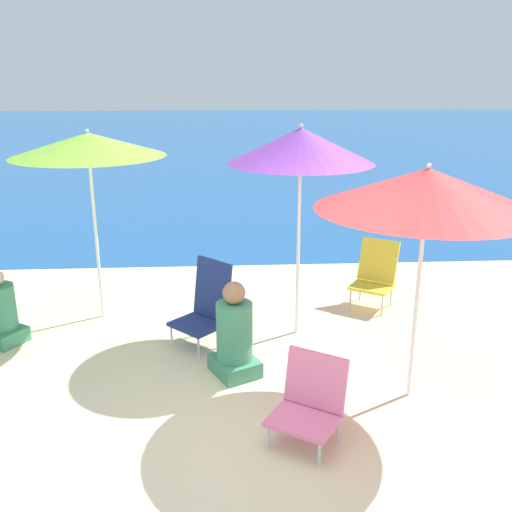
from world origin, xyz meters
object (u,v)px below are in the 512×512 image
(beach_chair_pink, at_px, (310,400))
(person_seated_near, at_px, (1,314))
(beach_umbrella_red, at_px, (427,189))
(person_seated_far, at_px, (235,337))
(beach_umbrella_lime, at_px, (88,145))
(beach_chair_navy, at_px, (206,304))
(beach_umbrella_purple, at_px, (301,146))
(beach_chair_yellow, at_px, (375,273))

(beach_chair_pink, bearing_deg, person_seated_near, -178.83)
(beach_umbrella_red, distance_m, person_seated_far, 2.23)
(beach_umbrella_lime, bearing_deg, beach_umbrella_red, -32.05)
(beach_chair_navy, bearing_deg, beach_umbrella_lime, -166.72)
(person_seated_near, bearing_deg, beach_umbrella_purple, -56.15)
(beach_umbrella_red, distance_m, beach_chair_navy, 2.63)
(beach_umbrella_purple, xyz_separation_m, beach_chair_yellow, (1.08, 0.76, -1.66))
(beach_umbrella_purple, relative_size, beach_chair_pink, 3.34)
(beach_chair_pink, height_order, beach_chair_navy, beach_chair_navy)
(beach_umbrella_red, xyz_separation_m, beach_chair_pink, (-1.00, -0.58, -1.56))
(beach_chair_navy, relative_size, person_seated_far, 0.96)
(beach_umbrella_lime, xyz_separation_m, beach_umbrella_purple, (2.28, -0.58, 0.04))
(beach_chair_navy, relative_size, person_seated_near, 1.10)
(beach_umbrella_red, height_order, beach_chair_navy, beach_umbrella_red)
(beach_umbrella_red, height_order, person_seated_near, beach_umbrella_red)
(beach_umbrella_red, bearing_deg, beach_chair_navy, 147.71)
(beach_umbrella_red, height_order, beach_umbrella_purple, beach_umbrella_purple)
(beach_umbrella_lime, height_order, beach_chair_pink, beach_umbrella_lime)
(beach_chair_navy, distance_m, person_seated_far, 0.75)
(beach_chair_yellow, height_order, beach_chair_navy, beach_chair_navy)
(beach_umbrella_purple, distance_m, beach_chair_navy, 1.94)
(beach_chair_yellow, relative_size, person_seated_near, 0.99)
(beach_umbrella_purple, height_order, beach_chair_navy, beach_umbrella_purple)
(beach_umbrella_red, xyz_separation_m, beach_chair_navy, (-1.86, 1.17, -1.45))
(person_seated_far, bearing_deg, beach_chair_pink, -88.70)
(beach_chair_pink, bearing_deg, beach_umbrella_red, 63.07)
(beach_umbrella_red, distance_m, beach_chair_yellow, 2.61)
(beach_chair_yellow, height_order, person_seated_near, person_seated_near)
(beach_umbrella_purple, xyz_separation_m, beach_chair_pink, (-0.15, -1.96, -1.75))
(beach_chair_pink, height_order, person_seated_far, person_seated_far)
(beach_umbrella_red, distance_m, beach_chair_pink, 1.94)
(beach_chair_pink, bearing_deg, beach_chair_yellow, 98.59)
(beach_umbrella_purple, height_order, beach_chair_pink, beach_umbrella_purple)
(beach_umbrella_lime, xyz_separation_m, beach_umbrella_red, (3.13, -1.96, -0.15))
(beach_umbrella_lime, relative_size, beach_umbrella_purple, 0.96)
(person_seated_far, bearing_deg, beach_chair_navy, 85.74)
(beach_umbrella_purple, height_order, beach_chair_yellow, beach_umbrella_purple)
(person_seated_near, bearing_deg, beach_umbrella_lime, -22.95)
(beach_umbrella_purple, distance_m, person_seated_far, 2.05)
(beach_chair_pink, relative_size, beach_chair_navy, 0.76)
(beach_chair_yellow, xyz_separation_m, person_seated_far, (-1.80, -1.65, -0.04))
(beach_chair_pink, bearing_deg, beach_chair_navy, 148.91)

